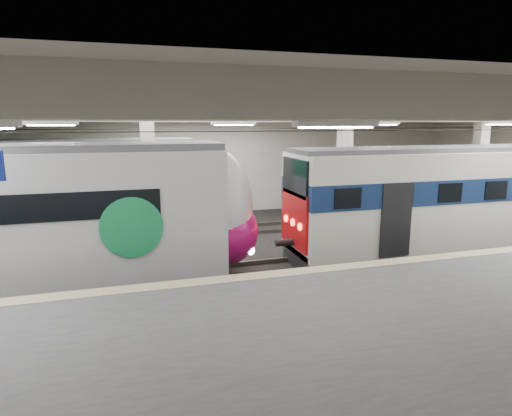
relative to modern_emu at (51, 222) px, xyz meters
name	(u,v)px	position (x,y,z in m)	size (l,w,h in m)	color
station_hall	(265,184)	(5.95, -1.74, 1.09)	(36.00, 24.00, 5.75)	black
modern_emu	(51,222)	(0.00, 0.00, 0.00)	(13.55, 2.80, 4.38)	silver
older_rer	(444,199)	(13.61, 0.00, 0.00)	(12.27, 2.71, 4.10)	silver
far_train	(23,193)	(-1.86, 5.50, 0.08)	(13.55, 3.20, 4.32)	silver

